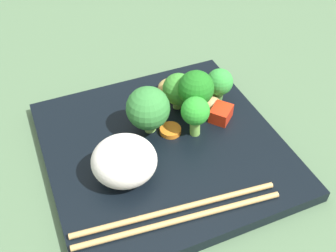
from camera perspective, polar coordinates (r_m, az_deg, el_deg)
The scene contains 17 objects.
ground_plane at distance 51.88cm, azimuth -0.64°, elevation -4.50°, with size 110.00×110.00×2.00cm, color #4D6A4A.
square_plate at distance 50.58cm, azimuth -0.66°, elevation -3.14°, with size 28.29×28.29×1.56cm, color black.
rice_mound at distance 44.51cm, azimuth -6.20°, elevation -4.94°, with size 7.29×6.61×5.67cm, color white.
broccoli_floret_0 at distance 53.22cm, azimuth 1.50°, elevation 5.17°, with size 4.29×4.29×5.25cm.
broccoli_floret_1 at distance 49.12cm, azimuth 3.73°, elevation 2.12°, with size 3.56×3.56×5.66cm.
broccoli_floret_2 at distance 54.99cm, azimuth 7.29°, elevation 6.08°, with size 3.62×3.62×4.95cm.
broccoli_floret_3 at distance 49.07cm, azimuth -2.84°, elevation 2.47°, with size 5.42×5.42×6.70cm.
broccoli_floret_4 at distance 51.11cm, azimuth 3.98°, elevation 5.06°, with size 4.60×4.60×7.02cm.
carrot_slice_0 at distance 52.98cm, azimuth -1.57°, elevation 1.01°, with size 2.38×2.38×0.50cm, color orange.
carrot_slice_1 at distance 55.90cm, azimuth 3.87°, elevation 3.70°, with size 2.13×2.13×0.69cm, color orange.
carrot_slice_2 at distance 51.24cm, azimuth 0.34°, elevation -0.61°, with size 2.72×2.72×0.68cm, color orange.
pepper_chunk_0 at distance 57.15cm, azimuth 3.11°, elevation 5.45°, with size 2.97×2.50×1.77cm, color red.
pepper_chunk_1 at distance 53.18cm, azimuth 7.51°, elevation 1.75°, with size 2.94×2.37×1.84cm, color red.
chicken_piece_0 at distance 56.97cm, azimuth -0.02°, elevation 5.57°, with size 3.29×2.58×2.08cm, color tan.
chicken_piece_1 at distance 53.80cm, azimuth -3.19°, elevation 2.73°, with size 3.01×2.64×1.91cm, color tan.
chicken_piece_2 at distance 54.65cm, azimuth 6.08°, elevation 3.17°, with size 2.73×2.51×1.75cm, color tan.
chopstick_pair at distance 43.02cm, azimuth 1.42°, elevation -12.40°, with size 22.50×4.97×0.63cm.
Camera 1 is at (14.06, 32.00, 37.34)cm, focal length 43.14 mm.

